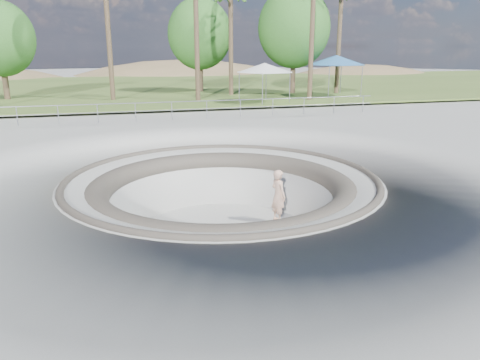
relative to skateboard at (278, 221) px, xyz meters
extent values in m
plane|color=#A0A19B|center=(-2.10, -0.31, 1.83)|extent=(180.00, 180.00, 0.00)
torus|color=#A0A19B|center=(-2.10, -0.31, -0.17)|extent=(14.00, 14.00, 4.00)
cylinder|color=#A0A19B|center=(-2.10, -0.31, -0.12)|extent=(6.60, 6.60, 0.10)
torus|color=#433E36|center=(-2.10, -0.31, 1.81)|extent=(10.24, 10.24, 0.24)
torus|color=#433E36|center=(-2.10, -0.31, 1.38)|extent=(8.91, 8.91, 0.81)
cube|color=#425C25|center=(-2.10, 33.69, 2.05)|extent=(180.00, 36.00, 0.12)
ellipsoid|color=brown|center=(5.90, 59.69, -6.03)|extent=(61.60, 44.00, 28.60)
ellipsoid|color=brown|center=(32.90, 51.69, -3.53)|extent=(42.00, 30.00, 19.50)
cylinder|color=gray|center=(-2.10, 11.69, 3.00)|extent=(25.00, 0.05, 0.05)
cylinder|color=gray|center=(-2.10, 11.69, 2.55)|extent=(25.00, 0.05, 0.05)
cube|color=brown|center=(0.00, 0.00, 0.01)|extent=(0.87, 0.39, 0.02)
cylinder|color=#A4A5A9|center=(0.00, 0.00, -0.03)|extent=(0.07, 0.18, 0.04)
cylinder|color=#A4A5A9|center=(0.00, 0.00, -0.03)|extent=(0.07, 0.18, 0.04)
cylinder|color=white|center=(0.00, 0.00, -0.04)|extent=(0.07, 0.04, 0.07)
cylinder|color=white|center=(0.00, 0.00, -0.04)|extent=(0.07, 0.04, 0.07)
cylinder|color=white|center=(0.00, 0.00, -0.04)|extent=(0.07, 0.04, 0.07)
cylinder|color=white|center=(0.00, 0.00, -0.04)|extent=(0.07, 0.04, 0.07)
imported|color=tan|center=(0.00, 0.00, 0.96)|extent=(0.62, 0.78, 1.87)
cylinder|color=gray|center=(4.09, 16.40, 3.12)|extent=(0.06, 0.06, 2.02)
cylinder|color=gray|center=(6.66, 16.40, 3.12)|extent=(0.06, 0.06, 2.02)
cylinder|color=gray|center=(4.09, 18.97, 3.12)|extent=(0.06, 0.06, 2.02)
cylinder|color=gray|center=(6.66, 18.97, 3.12)|extent=(0.06, 0.06, 2.02)
cube|color=silver|center=(5.37, 17.69, 4.22)|extent=(3.59, 3.59, 0.08)
cone|color=silver|center=(5.37, 17.69, 4.54)|extent=(5.04, 5.04, 0.64)
cylinder|color=gray|center=(10.80, 18.88, 3.29)|extent=(0.06, 0.06, 2.35)
cylinder|color=gray|center=(13.80, 18.88, 3.29)|extent=(0.06, 0.06, 2.35)
cylinder|color=gray|center=(10.80, 21.88, 3.29)|extent=(0.06, 0.06, 2.35)
cylinder|color=gray|center=(13.80, 21.88, 3.29)|extent=(0.06, 0.06, 2.35)
cube|color=#2A5F98|center=(12.30, 20.38, 4.57)|extent=(3.50, 3.50, 0.08)
cone|color=#2A5F98|center=(12.30, 20.38, 4.95)|extent=(6.33, 6.33, 0.75)
cylinder|color=brown|center=(-5.12, 22.25, 6.85)|extent=(0.36, 0.36, 9.71)
cylinder|color=brown|center=(0.99, 20.13, 8.00)|extent=(0.36, 0.36, 11.99)
cylinder|color=brown|center=(4.38, 23.38, 6.27)|extent=(0.36, 0.36, 8.54)
cylinder|color=brown|center=(9.22, 18.38, 7.07)|extent=(0.36, 0.36, 10.14)
cylinder|color=brown|center=(13.59, 22.59, 6.45)|extent=(0.36, 0.36, 8.89)
cylinder|color=brown|center=(-12.89, 24.83, 4.12)|extent=(0.44, 0.44, 4.24)
ellipsoid|color=#2C551D|center=(-12.89, 24.83, 6.54)|extent=(5.06, 4.60, 5.52)
cylinder|color=brown|center=(2.62, 27.36, 4.35)|extent=(0.44, 0.44, 4.69)
ellipsoid|color=#2C551D|center=(2.62, 27.36, 7.03)|extent=(5.60, 5.09, 6.11)
cylinder|color=brown|center=(9.98, 23.74, 4.56)|extent=(0.44, 0.44, 5.12)
ellipsoid|color=#2C551D|center=(9.98, 23.74, 7.49)|extent=(6.12, 5.56, 6.68)
camera|label=1|loc=(-5.50, -14.64, 5.99)|focal=35.00mm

